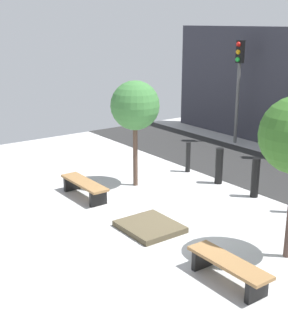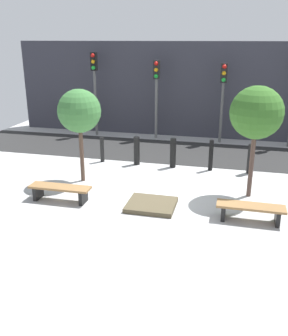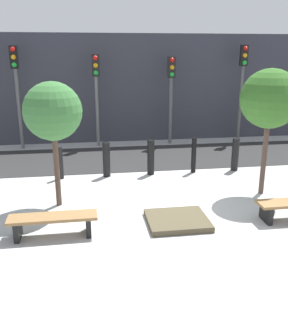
{
  "view_description": "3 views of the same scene",
  "coord_description": "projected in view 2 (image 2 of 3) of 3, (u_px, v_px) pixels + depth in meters",
  "views": [
    {
      "loc": [
        7.43,
        -6.32,
        4.33
      ],
      "look_at": [
        -0.28,
        -0.71,
        1.32
      ],
      "focal_mm": 50.0,
      "sensor_mm": 36.0,
      "label": 1
    },
    {
      "loc": [
        1.99,
        -9.61,
        4.26
      ],
      "look_at": [
        -0.21,
        -0.72,
        1.07
      ],
      "focal_mm": 40.0,
      "sensor_mm": 36.0,
      "label": 2
    },
    {
      "loc": [
        -1.78,
        -7.76,
        3.45
      ],
      "look_at": [
        -0.6,
        -0.01,
        1.02
      ],
      "focal_mm": 40.0,
      "sensor_mm": 36.0,
      "label": 3
    }
  ],
  "objects": [
    {
      "name": "ground_plane",
      "position": [
        157.0,
        196.0,
        10.66
      ],
      "size": [
        18.0,
        18.0,
        0.0
      ],
      "primitive_type": "plane",
      "color": "#ACACAC"
    },
    {
      "name": "road_strip",
      "position": [
        181.0,
        152.0,
        14.73
      ],
      "size": [
        18.0,
        3.2,
        0.01
      ],
      "primitive_type": "cube",
      "color": "#282828",
      "rests_on": "ground"
    },
    {
      "name": "building_facade",
      "position": [
        192.0,
        90.0,
        16.63
      ],
      "size": [
        16.2,
        0.5,
        4.14
      ],
      "primitive_type": "cube",
      "color": "#33333D",
      "rests_on": "ground"
    },
    {
      "name": "bench_left",
      "position": [
        60.0,
        190.0,
        10.26
      ],
      "size": [
        1.71,
        0.46,
        0.43
      ],
      "rotation": [
        0.0,
        0.0,
        0.01
      ],
      "color": "black",
      "rests_on": "ground"
    },
    {
      "name": "bench_right",
      "position": [
        250.0,
        210.0,
        9.11
      ],
      "size": [
        1.64,
        0.48,
        0.42
      ],
      "rotation": [
        0.0,
        0.0,
        -0.01
      ],
      "color": "black",
      "rests_on": "ground"
    },
    {
      "name": "planter_bed",
      "position": [
        151.0,
        205.0,
        9.95
      ],
      "size": [
        1.27,
        1.13,
        0.12
      ],
      "primitive_type": "cube",
      "color": "#4E4431",
      "rests_on": "ground"
    },
    {
      "name": "tree_behind_left_bench",
      "position": [
        79.0,
        111.0,
        11.09
      ],
      "size": [
        1.3,
        1.3,
        2.86
      ],
      "color": "#4F3A2F",
      "rests_on": "ground"
    },
    {
      "name": "tree_behind_right_bench",
      "position": [
        257.0,
        113.0,
        9.89
      ],
      "size": [
        1.42,
        1.42,
        3.1
      ],
      "color": "#4E3A31",
      "rests_on": "ground"
    },
    {
      "name": "bollard_far_left",
      "position": [
        102.0,
        150.0,
        13.47
      ],
      "size": [
        0.14,
        0.14,
        0.92
      ],
      "primitive_type": "cylinder",
      "color": "black",
      "rests_on": "ground"
    },
    {
      "name": "bollard_left",
      "position": [
        137.0,
        151.0,
        13.16
      ],
      "size": [
        0.21,
        0.21,
        1.01
      ],
      "primitive_type": "cylinder",
      "color": "black",
      "rests_on": "ground"
    },
    {
      "name": "bollard_center",
      "position": [
        173.0,
        153.0,
        12.86
      ],
      "size": [
        0.2,
        0.2,
        1.03
      ],
      "primitive_type": "cylinder",
      "color": "black",
      "rests_on": "ground"
    },
    {
      "name": "bollard_right",
      "position": [
        211.0,
        155.0,
        12.57
      ],
      "size": [
        0.14,
        0.14,
        1.05
      ],
      "primitive_type": "cylinder",
      "color": "black",
      "rests_on": "ground"
    },
    {
      "name": "bollard_far_right",
      "position": [
        251.0,
        159.0,
        12.29
      ],
      "size": [
        0.21,
        0.21,
        0.99
      ],
      "primitive_type": "cylinder",
      "color": "black",
      "rests_on": "ground"
    },
    {
      "name": "traffic_light_west",
      "position": [
        95.0,
        79.0,
        16.57
      ],
      "size": [
        0.28,
        0.27,
        3.67
      ],
      "color": "#5A5A5A",
      "rests_on": "ground"
    },
    {
      "name": "traffic_light_mid_west",
      "position": [
        156.0,
        85.0,
        16.0
      ],
      "size": [
        0.28,
        0.27,
        3.38
      ],
      "color": "slate",
      "rests_on": "ground"
    },
    {
      "name": "traffic_light_mid_east",
      "position": [
        223.0,
        88.0,
        15.38
      ],
      "size": [
        0.28,
        0.27,
        3.3
      ],
      "color": "#555555",
      "rests_on": "ground"
    }
  ]
}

